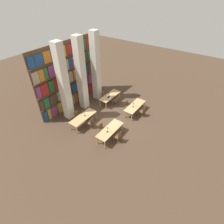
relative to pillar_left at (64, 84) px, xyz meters
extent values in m
plane|color=#4C3828|center=(1.81, -2.86, -3.00)|extent=(40.00, 40.00, 0.00)
cube|color=brown|center=(1.81, 1.10, -0.25)|extent=(7.13, 0.06, 5.50)
cube|color=brown|center=(1.81, 1.10, -2.98)|extent=(7.13, 0.35, 0.03)
cube|color=navy|center=(-1.49, 1.07, -2.51)|extent=(0.32, 0.20, 0.92)
cube|color=#B7932D|center=(-1.12, 1.07, -2.51)|extent=(0.28, 0.20, 0.92)
cube|color=#84387A|center=(-0.65, 1.07, -2.51)|extent=(0.61, 0.20, 0.92)
cube|color=#B7932D|center=(-0.05, 1.07, -2.51)|extent=(0.46, 0.20, 0.92)
cube|color=orange|center=(0.59, 1.07, -2.51)|extent=(0.67, 0.20, 0.92)
cube|color=tan|center=(1.30, 1.07, -2.51)|extent=(0.61, 0.20, 0.92)
cube|color=orange|center=(1.82, 1.07, -2.51)|extent=(0.34, 0.20, 0.92)
cube|color=navy|center=(2.37, 1.07, -2.51)|extent=(0.67, 0.20, 0.92)
cube|color=#47382D|center=(3.01, 1.07, -2.51)|extent=(0.48, 0.20, 0.92)
cube|color=maroon|center=(3.64, 1.07, -2.51)|extent=(0.67, 0.20, 0.92)
cube|color=#84387A|center=(4.35, 1.07, -2.51)|extent=(0.59, 0.20, 0.92)
cube|color=orange|center=(5.03, 1.07, -2.51)|extent=(0.60, 0.20, 0.92)
cube|color=brown|center=(1.81, 1.10, -1.89)|extent=(7.13, 0.35, 0.03)
cube|color=#47382D|center=(-1.52, 1.07, -1.46)|extent=(0.25, 0.20, 0.82)
cube|color=#236B38|center=(-1.11, 1.07, -1.46)|extent=(0.46, 0.20, 0.82)
cube|color=#47382D|center=(-0.49, 1.07, -1.46)|extent=(0.66, 0.20, 0.82)
cube|color=tan|center=(0.20, 1.07, -1.46)|extent=(0.56, 0.20, 0.82)
cube|color=navy|center=(0.80, 1.07, -1.46)|extent=(0.53, 0.20, 0.82)
cube|color=maroon|center=(1.30, 1.07, -1.46)|extent=(0.34, 0.20, 0.82)
cube|color=navy|center=(1.87, 1.07, -1.46)|extent=(0.68, 0.20, 0.82)
cube|color=orange|center=(2.56, 1.07, -1.46)|extent=(0.60, 0.20, 0.82)
cube|color=#47382D|center=(3.24, 1.07, -1.46)|extent=(0.66, 0.20, 0.82)
cube|color=#84387A|center=(3.91, 1.07, -1.46)|extent=(0.57, 0.20, 0.82)
cube|color=#B7932D|center=(4.45, 1.07, -1.46)|extent=(0.43, 0.20, 0.82)
cube|color=#236B38|center=(4.87, 1.07, -1.46)|extent=(0.33, 0.20, 0.82)
cube|color=#B7932D|center=(5.20, 1.07, -1.46)|extent=(0.26, 0.20, 0.82)
cube|color=brown|center=(1.81, 1.10, -0.78)|extent=(7.13, 0.35, 0.03)
cube|color=#84387A|center=(-1.48, 1.07, -0.33)|extent=(0.33, 0.20, 0.88)
cube|color=maroon|center=(-0.98, 1.07, -0.33)|extent=(0.61, 0.20, 0.88)
cube|color=#236B38|center=(-0.39, 1.07, -0.33)|extent=(0.42, 0.20, 0.88)
cube|color=maroon|center=(0.09, 1.07, -0.33)|extent=(0.48, 0.20, 0.88)
cube|color=#236B38|center=(0.56, 1.07, -0.33)|extent=(0.30, 0.20, 0.88)
cube|color=#B7932D|center=(1.00, 1.07, -0.33)|extent=(0.45, 0.20, 0.88)
cube|color=tan|center=(1.54, 1.07, -0.33)|extent=(0.55, 0.20, 0.88)
cube|color=orange|center=(2.02, 1.07, -0.33)|extent=(0.27, 0.20, 0.88)
cube|color=#47382D|center=(2.53, 1.07, -0.33)|extent=(0.66, 0.20, 0.88)
cube|color=tan|center=(3.04, 1.07, -0.33)|extent=(0.25, 0.20, 0.88)
cube|color=navy|center=(3.45, 1.07, -0.33)|extent=(0.43, 0.20, 0.88)
cube|color=#47382D|center=(4.04, 1.07, -0.33)|extent=(0.67, 0.20, 0.88)
cube|color=#236B38|center=(4.75, 1.07, -0.33)|extent=(0.70, 0.20, 0.88)
cube|color=#47382D|center=(5.23, 1.07, -0.33)|extent=(0.20, 0.20, 0.88)
cube|color=brown|center=(1.81, 1.10, 0.32)|extent=(7.13, 0.35, 0.03)
cube|color=tan|center=(-1.41, 1.07, 0.75)|extent=(0.48, 0.20, 0.84)
cube|color=orange|center=(-0.95, 1.07, 0.75)|extent=(0.38, 0.20, 0.84)
cube|color=#236B38|center=(-0.58, 1.07, 0.75)|extent=(0.31, 0.20, 0.84)
cube|color=#84387A|center=(-0.06, 1.07, 0.75)|extent=(0.57, 0.20, 0.84)
cube|color=orange|center=(0.55, 1.07, 0.75)|extent=(0.59, 0.20, 0.84)
cube|color=tan|center=(1.24, 1.07, 0.75)|extent=(0.64, 0.20, 0.84)
cube|color=navy|center=(1.75, 1.07, 0.75)|extent=(0.31, 0.20, 0.84)
cube|color=#84387A|center=(2.23, 1.07, 0.75)|extent=(0.59, 0.20, 0.84)
cube|color=maroon|center=(2.77, 1.07, 0.75)|extent=(0.44, 0.20, 0.84)
cube|color=#47382D|center=(3.40, 1.07, 0.75)|extent=(0.69, 0.20, 0.84)
cube|color=#236B38|center=(4.01, 1.07, 0.75)|extent=(0.37, 0.20, 0.84)
cube|color=navy|center=(4.57, 1.07, 0.75)|extent=(0.69, 0.20, 0.84)
cube|color=navy|center=(5.16, 1.07, 0.75)|extent=(0.34, 0.20, 0.84)
cube|color=brown|center=(1.81, 1.10, 1.42)|extent=(7.13, 0.35, 0.03)
cube|color=navy|center=(-1.41, 1.07, 1.82)|extent=(0.47, 0.20, 0.78)
cube|color=navy|center=(-0.83, 1.07, 1.82)|extent=(0.64, 0.20, 0.78)
cube|color=orange|center=(-0.19, 1.07, 1.82)|extent=(0.60, 0.20, 0.78)
cube|color=navy|center=(0.29, 1.07, 1.82)|extent=(0.28, 0.20, 0.78)
cube|color=#B7932D|center=(0.68, 1.07, 1.82)|extent=(0.36, 0.20, 0.78)
cube|color=#B7932D|center=(1.21, 1.07, 1.82)|extent=(0.58, 0.20, 0.78)
cube|color=maroon|center=(1.81, 1.07, 1.82)|extent=(0.51, 0.20, 0.78)
cube|color=#47382D|center=(2.35, 1.07, 1.82)|extent=(0.46, 0.20, 0.78)
cube|color=navy|center=(2.92, 1.07, 1.82)|extent=(0.55, 0.20, 0.78)
cube|color=#236B38|center=(3.45, 1.07, 1.82)|extent=(0.43, 0.20, 0.78)
cube|color=maroon|center=(3.90, 1.07, 1.82)|extent=(0.35, 0.20, 0.78)
cube|color=orange|center=(4.38, 1.07, 1.82)|extent=(0.49, 0.20, 0.78)
cube|color=#84387A|center=(4.91, 1.07, 1.82)|extent=(0.48, 0.20, 0.78)
cube|color=#B7932D|center=(5.27, 1.07, 1.82)|extent=(0.13, 0.20, 0.78)
cube|color=silver|center=(0.00, 0.00, 0.00)|extent=(0.60, 0.60, 6.00)
cube|color=silver|center=(1.81, 0.00, 0.00)|extent=(0.60, 0.60, 6.00)
cube|color=silver|center=(3.63, 0.00, 0.00)|extent=(0.60, 0.60, 6.00)
cube|color=tan|center=(0.03, -4.09, -2.30)|extent=(2.30, 0.83, 0.04)
cylinder|color=tan|center=(-1.03, -4.42, -2.66)|extent=(0.07, 0.07, 0.68)
cylinder|color=tan|center=(1.10, -4.42, -2.66)|extent=(0.07, 0.07, 0.68)
cylinder|color=tan|center=(-1.03, -3.75, -2.66)|extent=(0.07, 0.07, 0.68)
cylinder|color=tan|center=(1.10, -3.75, -2.66)|extent=(0.07, 0.07, 0.68)
cylinder|color=brown|center=(-0.17, -4.55, -2.79)|extent=(0.04, 0.04, 0.42)
cylinder|color=brown|center=(0.19, -4.55, -2.79)|extent=(0.04, 0.04, 0.42)
cylinder|color=brown|center=(-0.17, -4.89, -2.79)|extent=(0.04, 0.04, 0.42)
cylinder|color=brown|center=(0.19, -4.89, -2.79)|extent=(0.04, 0.04, 0.42)
cube|color=brown|center=(0.01, -4.72, -2.56)|extent=(0.42, 0.40, 0.04)
cube|color=brown|center=(0.01, -4.91, -2.33)|extent=(0.40, 0.03, 0.42)
cylinder|color=brown|center=(0.19, -3.62, -2.79)|extent=(0.04, 0.04, 0.42)
cylinder|color=brown|center=(-0.17, -3.62, -2.79)|extent=(0.04, 0.04, 0.42)
cylinder|color=brown|center=(0.19, -3.28, -2.79)|extent=(0.04, 0.04, 0.42)
cylinder|color=brown|center=(-0.17, -3.28, -2.79)|extent=(0.04, 0.04, 0.42)
cube|color=brown|center=(0.01, -3.45, -2.56)|extent=(0.42, 0.40, 0.04)
cube|color=brown|center=(0.01, -3.27, -2.33)|extent=(0.40, 0.03, 0.42)
cylinder|color=#232328|center=(-0.27, -4.09, -2.27)|extent=(0.14, 0.14, 0.01)
cylinder|color=#232328|center=(-0.27, -4.09, -2.09)|extent=(0.02, 0.02, 0.35)
cone|color=#232328|center=(-0.27, -4.09, -1.88)|extent=(0.11, 0.11, 0.07)
cube|color=tan|center=(3.56, -4.09, -2.30)|extent=(2.30, 0.83, 0.04)
cylinder|color=tan|center=(2.50, -4.43, -2.66)|extent=(0.07, 0.07, 0.68)
cylinder|color=tan|center=(4.63, -4.43, -2.66)|extent=(0.07, 0.07, 0.68)
cylinder|color=tan|center=(2.50, -3.76, -2.66)|extent=(0.07, 0.07, 0.68)
cylinder|color=tan|center=(4.63, -3.76, -2.66)|extent=(0.07, 0.07, 0.68)
cylinder|color=brown|center=(3.36, -4.56, -2.79)|extent=(0.04, 0.04, 0.42)
cylinder|color=brown|center=(3.72, -4.56, -2.79)|extent=(0.04, 0.04, 0.42)
cylinder|color=brown|center=(3.36, -4.90, -2.79)|extent=(0.04, 0.04, 0.42)
cylinder|color=brown|center=(3.72, -4.90, -2.79)|extent=(0.04, 0.04, 0.42)
cube|color=brown|center=(3.54, -4.73, -2.56)|extent=(0.42, 0.40, 0.04)
cube|color=brown|center=(3.54, -4.91, -2.33)|extent=(0.40, 0.03, 0.42)
cylinder|color=brown|center=(3.72, -3.63, -2.79)|extent=(0.04, 0.04, 0.42)
cylinder|color=brown|center=(3.36, -3.63, -2.79)|extent=(0.04, 0.04, 0.42)
cylinder|color=brown|center=(3.72, -3.29, -2.79)|extent=(0.04, 0.04, 0.42)
cylinder|color=brown|center=(3.36, -3.29, -2.79)|extent=(0.04, 0.04, 0.42)
cube|color=brown|center=(3.54, -3.46, -2.56)|extent=(0.42, 0.40, 0.04)
cube|color=brown|center=(3.54, -3.27, -2.33)|extent=(0.40, 0.03, 0.42)
cylinder|color=#232328|center=(3.28, -4.07, -2.27)|extent=(0.14, 0.14, 0.01)
cylinder|color=#232328|center=(3.28, -4.07, -2.08)|extent=(0.02, 0.02, 0.36)
cone|color=#232328|center=(3.28, -4.07, -1.87)|extent=(0.11, 0.11, 0.07)
cube|color=tan|center=(-0.01, -1.60, -2.30)|extent=(2.30, 0.83, 0.04)
cylinder|color=tan|center=(-1.08, -1.93, -2.66)|extent=(0.07, 0.07, 0.68)
cylinder|color=tan|center=(1.05, -1.93, -2.66)|extent=(0.07, 0.07, 0.68)
cylinder|color=tan|center=(-1.08, -1.26, -2.66)|extent=(0.07, 0.07, 0.68)
cylinder|color=tan|center=(1.05, -1.26, -2.66)|extent=(0.07, 0.07, 0.68)
cylinder|color=brown|center=(-0.15, -2.06, -2.79)|extent=(0.04, 0.04, 0.42)
cylinder|color=brown|center=(0.21, -2.06, -2.79)|extent=(0.04, 0.04, 0.42)
cylinder|color=brown|center=(-0.15, -2.40, -2.79)|extent=(0.04, 0.04, 0.42)
cylinder|color=brown|center=(0.21, -2.40, -2.79)|extent=(0.04, 0.04, 0.42)
cube|color=brown|center=(0.03, -2.23, -2.56)|extent=(0.42, 0.40, 0.04)
cube|color=brown|center=(0.03, -2.42, -2.33)|extent=(0.40, 0.03, 0.42)
cylinder|color=brown|center=(0.21, -1.13, -2.79)|extent=(0.04, 0.04, 0.42)
cylinder|color=brown|center=(-0.15, -1.13, -2.79)|extent=(0.04, 0.04, 0.42)
cylinder|color=brown|center=(0.21, -0.79, -2.79)|extent=(0.04, 0.04, 0.42)
cylinder|color=brown|center=(-0.15, -0.79, -2.79)|extent=(0.04, 0.04, 0.42)
cube|color=brown|center=(0.03, -0.96, -2.56)|extent=(0.42, 0.40, 0.04)
cube|color=brown|center=(0.03, -0.78, -2.33)|extent=(0.40, 0.03, 0.42)
cylinder|color=#232328|center=(0.14, -1.63, -2.27)|extent=(0.14, 0.14, 0.01)
cylinder|color=#232328|center=(0.14, -1.63, -2.05)|extent=(0.02, 0.02, 0.42)
cone|color=#232328|center=(0.14, -1.63, -1.81)|extent=(0.11, 0.11, 0.07)
cube|color=tan|center=(3.65, -1.49, -2.30)|extent=(2.30, 0.83, 0.04)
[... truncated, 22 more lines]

